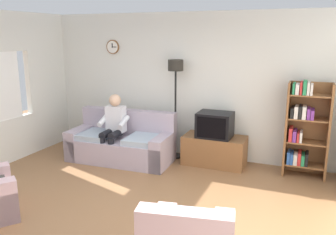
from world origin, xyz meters
name	(u,v)px	position (x,y,z in m)	size (l,w,h in m)	color
ground_plane	(119,214)	(0.00, 0.00, 0.00)	(12.00, 12.00, 0.00)	#8C603D
back_wall_assembly	(188,85)	(0.00, 2.66, 1.35)	(6.20, 0.17, 2.70)	silver
couch	(122,144)	(-0.99, 1.82, 0.31)	(1.94, 0.97, 0.90)	#A899A8
tv_stand	(214,150)	(0.67, 2.25, 0.26)	(1.10, 0.56, 0.52)	brown
tv	(215,125)	(0.67, 2.23, 0.74)	(0.60, 0.49, 0.44)	black
bookshelf	(304,127)	(2.14, 2.32, 0.82)	(0.68, 0.36, 1.58)	brown
floor_lamp	(176,82)	(-0.13, 2.35, 1.45)	(0.28, 0.28, 1.85)	black
person_on_couch	(113,124)	(-1.09, 1.71, 0.70)	(0.53, 0.55, 1.24)	silver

